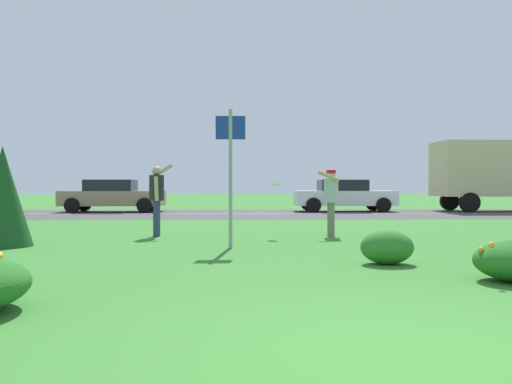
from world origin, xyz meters
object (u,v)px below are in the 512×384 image
object	(u,v)px
car_white_center_right	(344,195)
frisbee_white	(275,185)
box_truck_navy	(506,172)
person_catcher_red_cap_gray_shirt	(331,196)
person_thrower_dark_shirt	(157,194)
sign_post_near_path	(230,164)
car_tan_center_left	(113,196)

from	to	relation	value
car_white_center_right	frisbee_white	bearing A→B (deg)	-108.77
box_truck_navy	person_catcher_red_cap_gray_shirt	bearing A→B (deg)	-131.49
person_catcher_red_cap_gray_shirt	car_white_center_right	distance (m)	11.85
car_white_center_right	person_thrower_dark_shirt	bearing A→B (deg)	-120.25
person_catcher_red_cap_gray_shirt	sign_post_near_path	bearing A→B (deg)	-134.42
car_tan_center_left	car_white_center_right	bearing A→B (deg)	0.00
person_catcher_red_cap_gray_shirt	box_truck_navy	world-z (taller)	box_truck_navy
person_thrower_dark_shirt	car_white_center_right	bearing A→B (deg)	59.75
sign_post_near_path	car_white_center_right	size ratio (longest dim) A/B	0.58
person_catcher_red_cap_gray_shirt	car_white_center_right	xyz separation A→B (m)	(2.67, 11.54, -0.21)
car_tan_center_left	car_white_center_right	world-z (taller)	same
sign_post_near_path	car_white_center_right	distance (m)	14.83
person_catcher_red_cap_gray_shirt	car_tan_center_left	bearing A→B (deg)	124.05
person_thrower_dark_shirt	person_catcher_red_cap_gray_shirt	world-z (taller)	person_thrower_dark_shirt
frisbee_white	box_truck_navy	bearing A→B (deg)	45.58
sign_post_near_path	frisbee_white	size ratio (longest dim) A/B	10.83
person_catcher_red_cap_gray_shirt	car_white_center_right	bearing A→B (deg)	76.96
sign_post_near_path	frisbee_white	world-z (taller)	sign_post_near_path
frisbee_white	car_tan_center_left	xyz separation A→B (m)	(-6.47, 11.78, -0.46)
car_white_center_right	box_truck_navy	distance (m)	7.61
sign_post_near_path	frisbee_white	bearing A→B (deg)	64.89
person_catcher_red_cap_gray_shirt	frisbee_white	world-z (taller)	person_catcher_red_cap_gray_shirt
person_catcher_red_cap_gray_shirt	box_truck_navy	xyz separation A→B (m)	(10.21, 11.54, 0.86)
car_tan_center_left	person_catcher_red_cap_gray_shirt	bearing A→B (deg)	-55.95
person_catcher_red_cap_gray_shirt	box_truck_navy	distance (m)	15.43
car_white_center_right	sign_post_near_path	bearing A→B (deg)	-109.79
person_thrower_dark_shirt	person_catcher_red_cap_gray_shirt	xyz separation A→B (m)	(4.08, 0.04, -0.04)
car_white_center_right	box_truck_navy	world-z (taller)	box_truck_navy
person_thrower_dark_shirt	frisbee_white	xyz separation A→B (m)	(2.75, -0.20, 0.22)
person_catcher_red_cap_gray_shirt	frisbee_white	xyz separation A→B (m)	(-1.33, -0.23, 0.26)
sign_post_near_path	car_tan_center_left	bearing A→B (deg)	111.40
box_truck_navy	person_thrower_dark_shirt	bearing A→B (deg)	-140.98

